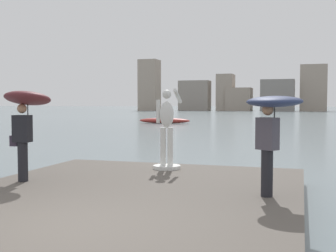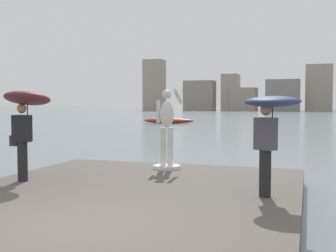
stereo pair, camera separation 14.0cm
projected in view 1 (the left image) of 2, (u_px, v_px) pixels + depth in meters
The scene contains 7 objects.
ground_plane at pixel (268, 124), 44.30m from camera, with size 400.00×400.00×0.00m, color slate.
pier at pixel (109, 211), 7.89m from camera, with size 6.76×9.69×0.40m, color #564F47.
statue_white_figure at pixel (167, 133), 11.53m from camera, with size 0.73×0.93×2.13m.
onlooker_left at pixel (26, 110), 9.65m from camera, with size 1.07×1.10×2.07m.
onlooker_right at pixel (272, 117), 8.03m from camera, with size 1.41×1.42×1.89m.
boat_near at pixel (164, 121), 45.15m from camera, with size 5.45×1.30×0.56m.
distant_skyline at pixel (300, 91), 109.36m from camera, with size 76.02×11.44×13.73m.
Camera 1 is at (3.32, -5.29, 2.16)m, focal length 46.63 mm.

